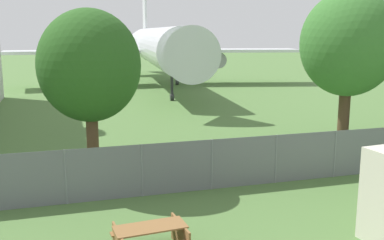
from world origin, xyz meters
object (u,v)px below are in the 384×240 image
at_px(airplane, 157,46).
at_px(picnic_bench_near_cabin, 150,237).
at_px(tree_left_of_cabin, 89,66).
at_px(tree_behind_benches, 348,44).

height_order(airplane, picnic_bench_near_cabin, airplane).
bearing_deg(tree_left_of_cabin, tree_behind_benches, 0.98).
relative_size(picnic_bench_near_cabin, tree_left_of_cabin, 0.30).
height_order(airplane, tree_behind_benches, airplane).
height_order(tree_left_of_cabin, tree_behind_benches, tree_behind_benches).
xyz_separation_m(airplane, picnic_bench_near_cabin, (-7.72, -35.67, -3.67)).
bearing_deg(tree_behind_benches, airplane, 94.51).
xyz_separation_m(airplane, tree_behind_benches, (2.31, -29.26, 0.95)).
relative_size(airplane, tree_left_of_cabin, 5.92).
distance_m(picnic_bench_near_cabin, tree_behind_benches, 12.77).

